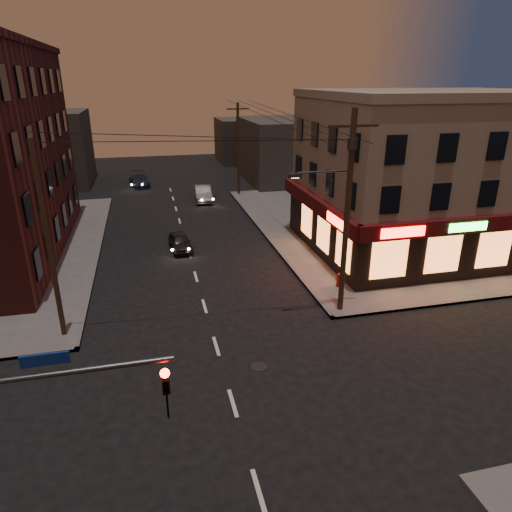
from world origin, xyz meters
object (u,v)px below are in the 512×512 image
object	(u,v)px
sedan_mid	(203,193)
sedan_far	(139,180)
sedan_near	(180,242)
fire_hydrant	(339,279)

from	to	relation	value
sedan_mid	sedan_far	bearing A→B (deg)	129.58
sedan_near	sedan_mid	distance (m)	13.92
sedan_mid	sedan_far	distance (m)	10.35
sedan_near	sedan_mid	size ratio (longest dim) A/B	0.79
sedan_near	fire_hydrant	bearing A→B (deg)	-50.35
sedan_mid	fire_hydrant	size ratio (longest dim) A/B	5.38
sedan_near	fire_hydrant	size ratio (longest dim) A/B	4.23
sedan_far	sedan_mid	bearing A→B (deg)	-60.03
sedan_far	fire_hydrant	bearing A→B (deg)	-76.36
sedan_near	fire_hydrant	distance (m)	11.95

